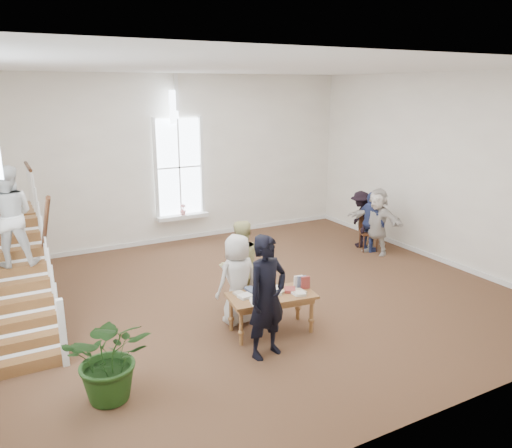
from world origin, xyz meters
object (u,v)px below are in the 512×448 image
woman_cluster_c (377,221)px  side_chair (368,228)px  police_officer (267,297)px  woman_cluster_b (360,219)px  library_table (271,299)px  elderly_woman (238,279)px  woman_cluster_a (371,222)px  person_yellow (240,266)px  floor_plant (111,357)px

woman_cluster_c → side_chair: woman_cluster_c is taller
police_officer → woman_cluster_c: 5.86m
woman_cluster_b → woman_cluster_c: (0.00, -0.65, 0.10)m
library_table → elderly_woman: (-0.36, 0.60, 0.21)m
woman_cluster_c → woman_cluster_a: bearing=169.9°
person_yellow → woman_cluster_c: size_ratio=1.03×
woman_cluster_a → woman_cluster_b: (0.03, 0.45, -0.03)m
police_officer → woman_cluster_a: size_ratio=1.27×
floor_plant → police_officer: bearing=0.4°
library_table → elderly_woman: size_ratio=0.95×
woman_cluster_c → woman_cluster_b: bearing=162.2°
police_officer → library_table: bearing=42.9°
person_yellow → floor_plant: bearing=27.4°
floor_plant → woman_cluster_b: bearing=27.0°
library_table → side_chair: size_ratio=1.56×
library_table → woman_cluster_a: (4.48, 2.65, 0.17)m
police_officer → woman_cluster_b: bearing=25.0°
woman_cluster_a → woman_cluster_c: bearing=-175.1°
elderly_woman → woman_cluster_b: bearing=-161.3°
woman_cluster_b → side_chair: woman_cluster_b is taller
library_table → woman_cluster_a: 5.21m
woman_cluster_c → side_chair: 0.46m
woman_cluster_b → elderly_woman: bearing=-35.5°
police_officer → side_chair: police_officer is taller
elderly_woman → side_chair: elderly_woman is taller
library_table → police_officer: size_ratio=0.79×
elderly_woman → floor_plant: (-2.53, -1.27, -0.20)m
woman_cluster_b → side_chair: size_ratio=1.49×
woman_cluster_a → woman_cluster_b: woman_cluster_a is taller
woman_cluster_a → floor_plant: (-7.37, -3.32, -0.15)m
woman_cluster_c → police_officer: bearing=-75.8°
elderly_woman → woman_cluster_b: (4.87, 2.50, -0.07)m
police_officer → woman_cluster_a: bearing=21.7°
person_yellow → woman_cluster_b: bearing=-161.0°
police_officer → elderly_woman: 1.27m
elderly_woman → library_table: bearing=112.2°
police_officer → woman_cluster_c: size_ratio=1.17×
person_yellow → side_chair: 4.92m
person_yellow → woman_cluster_c: 4.76m
woman_cluster_b → woman_cluster_a: bearing=23.9°
woman_cluster_c → library_table: bearing=-79.3°
police_officer → person_yellow: size_ratio=1.14×
side_chair → woman_cluster_c: bearing=-72.1°
woman_cluster_b → side_chair: (0.03, -0.29, -0.19)m
police_officer → person_yellow: police_officer is taller
side_chair → person_yellow: bearing=-136.3°
library_table → floor_plant: bearing=-159.3°
police_officer → side_chair: 6.09m
side_chair → elderly_woman: bearing=-132.4°
woman_cluster_c → side_chair: size_ratio=1.68×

